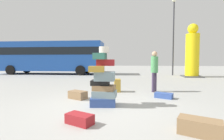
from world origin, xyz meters
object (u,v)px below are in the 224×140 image
Objects in this scene: suitcase_maroon_upright_blue at (80,119)px; yellow_dummy_statue at (192,53)px; suitcase_brown_behind_tower at (200,127)px; lamp_post at (174,26)px; suitcase_brown_foreground_far at (78,95)px; parked_bus at (51,56)px; suitcase_navy_white_trunk at (164,95)px; person_bearded_onlooker at (154,68)px; suitcase_tower at (103,84)px; suitcase_tan_left_side at (117,85)px.

suitcase_maroon_upright_blue is 12.43m from yellow_dummy_statue.
suitcase_brown_behind_tower is 11.73m from yellow_dummy_statue.
yellow_dummy_statue is 3.12m from lamp_post.
suitcase_brown_foreground_far is 12.22m from lamp_post.
suitcase_navy_white_trunk is at bearing -47.92° from parked_bus.
suitcase_navy_white_trunk is 0.06× the size of parked_bus.
suitcase_brown_behind_tower is at bearing -55.11° from parked_bus.
yellow_dummy_statue reaches higher than suitcase_brown_foreground_far.
suitcase_brown_behind_tower reaches higher than suitcase_brown_foreground_far.
person_bearded_onlooker is at bearing 56.54° from suitcase_brown_foreground_far.
suitcase_brown_behind_tower is at bearing -37.90° from suitcase_tower.
suitcase_brown_behind_tower is at bearing -73.60° from suitcase_tan_left_side.
suitcase_tower is at bearing -10.00° from suitcase_brown_foreground_far.
suitcase_brown_foreground_far is at bearing -30.42° from person_bearded_onlooker.
suitcase_brown_behind_tower is at bearing 32.78° from person_bearded_onlooker.
suitcase_brown_foreground_far is (-1.06, 0.73, -0.51)m from suitcase_tower.
suitcase_brown_foreground_far is (-1.21, -1.47, -0.14)m from suitcase_tan_left_side.
suitcase_tower reaches higher than suitcase_navy_white_trunk.
suitcase_maroon_upright_blue is 0.97× the size of suitcase_navy_white_trunk.
suitcase_tan_left_side is 0.87× the size of suitcase_brown_foreground_far.
parked_bus reaches higher than person_bearded_onlooker.
suitcase_tan_left_side is at bearing 140.20° from suitcase_brown_behind_tower.
suitcase_navy_white_trunk is 3.02m from suitcase_brown_foreground_far.
suitcase_tan_left_side is (-1.91, 3.81, 0.13)m from suitcase_brown_behind_tower.
person_bearded_onlooker reaches higher than suitcase_navy_white_trunk.
person_bearded_onlooker is at bearing 118.57° from suitcase_brown_behind_tower.
suitcase_navy_white_trunk is 1.10× the size of suitcase_tan_left_side.
parked_bus is (-7.54, 10.60, 1.19)m from suitcase_tower.
suitcase_brown_foreground_far is at bearing -139.83° from suitcase_tan_left_side.
suitcase_tower reaches higher than suitcase_brown_behind_tower.
suitcase_brown_behind_tower is at bearing -106.91° from yellow_dummy_statue.
suitcase_tower is at bearing -111.28° from lamp_post.
yellow_dummy_statue reaches higher than suitcase_navy_white_trunk.
suitcase_maroon_upright_blue is 3.66m from suitcase_tan_left_side.
suitcase_brown_foreground_far is 11.93m from parked_bus.
lamp_post reaches higher than suitcase_brown_behind_tower.
parked_bus is at bearing 175.08° from yellow_dummy_statue.
yellow_dummy_statue is at bearing 85.03° from suitcase_maroon_upright_blue.
suitcase_navy_white_trunk is at bearing 74.28° from suitcase_maroon_upright_blue.
suitcase_tower is at bearing -119.83° from yellow_dummy_statue.
suitcase_tan_left_side reaches higher than suitcase_maroon_upright_blue.
suitcase_brown_foreground_far is 0.06× the size of parked_bus.
suitcase_navy_white_trunk is 2.00m from suitcase_tan_left_side.
suitcase_navy_white_trunk is 9.12m from yellow_dummy_statue.
suitcase_tower is 2.23m from suitcase_tan_left_side.
suitcase_tan_left_side is at bearing 176.28° from suitcase_navy_white_trunk.
lamp_post reaches higher than suitcase_navy_white_trunk.
parked_bus is at bearing 125.42° from suitcase_tower.
yellow_dummy_statue is at bearing 78.11° from suitcase_brown_foreground_far.
suitcase_maroon_upright_blue is 0.05× the size of parked_bus.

